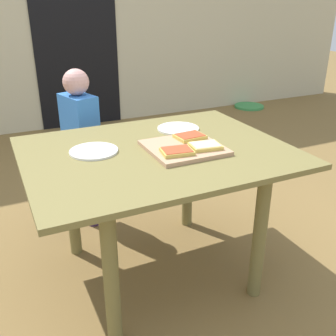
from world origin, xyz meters
TOP-DOWN VIEW (x-y plane):
  - ground_plane at (0.00, 0.00)m, footprint 16.00×16.00m
  - house_door at (0.29, 2.80)m, footprint 0.90×0.02m
  - dining_table at (0.00, 0.00)m, footprint 1.23×0.97m
  - cutting_board at (0.11, -0.06)m, footprint 0.34×0.33m
  - pizza_slice_near_left at (0.04, -0.13)m, footprint 0.15×0.13m
  - pizza_slice_near_right at (0.19, -0.12)m, footprint 0.15×0.13m
  - pizza_slice_far_right at (0.19, 0.03)m, footprint 0.15×0.12m
  - plate_white_left at (-0.28, 0.10)m, footprint 0.23×0.23m
  - plate_white_right at (0.23, 0.23)m, footprint 0.23×0.23m
  - child_left at (-0.21, 0.69)m, footprint 0.20×0.27m
  - garden_hose_coil at (2.48, 2.60)m, footprint 0.38×0.38m

SIDE VIEW (x-z plane):
  - ground_plane at x=0.00m, z-range 0.00..0.00m
  - garden_hose_coil at x=2.48m, z-range 0.00..0.03m
  - child_left at x=-0.21m, z-range 0.06..1.05m
  - dining_table at x=0.00m, z-range 0.24..0.95m
  - plate_white_left at x=-0.28m, z-range 0.70..0.71m
  - plate_white_right at x=0.23m, z-range 0.70..0.71m
  - cutting_board at x=0.11m, z-range 0.70..0.72m
  - pizza_slice_near_left at x=0.04m, z-range 0.72..0.74m
  - pizza_slice_near_right at x=0.19m, z-range 0.72..0.74m
  - pizza_slice_far_right at x=0.19m, z-range 0.72..0.74m
  - house_door at x=0.29m, z-range 0.00..2.00m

